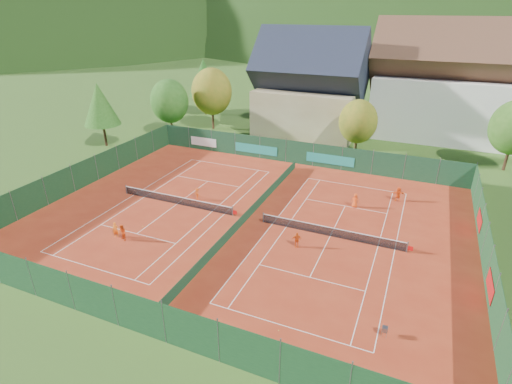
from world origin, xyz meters
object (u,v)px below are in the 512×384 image
(player_left_near, at_px, (115,230))
(hotel_block_a, at_px, (445,88))
(chalet, at_px, (310,91))
(player_right_far_b, at_px, (398,194))
(player_left_far, at_px, (197,194))
(ball_hopper, at_px, (385,329))
(player_right_near, at_px, (297,240))
(player_right_far_a, at_px, (355,200))
(player_left_mid, at_px, (122,233))

(player_left_near, bearing_deg, hotel_block_a, 30.26)
(chalet, bearing_deg, player_right_far_b, -52.10)
(player_left_far, height_order, player_right_far_b, player_right_far_b)
(ball_hopper, height_order, player_right_near, player_right_near)
(player_left_near, relative_size, player_right_near, 1.01)
(player_left_near, bearing_deg, chalet, 50.90)
(hotel_block_a, distance_m, player_right_far_a, 31.03)
(chalet, relative_size, player_left_far, 12.62)
(ball_hopper, relative_size, player_left_mid, 0.53)
(ball_hopper, relative_size, player_right_far_a, 0.53)
(chalet, bearing_deg, player_left_far, -97.30)
(player_left_mid, bearing_deg, hotel_block_a, 82.48)
(ball_hopper, xyz_separation_m, player_left_far, (-20.46, 12.08, 0.09))
(player_left_mid, bearing_deg, player_right_near, 40.89)
(player_left_far, bearing_deg, player_left_mid, 103.77)
(chalet, distance_m, player_left_far, 29.03)
(hotel_block_a, bearing_deg, chalet, -162.47)
(hotel_block_a, distance_m, ball_hopper, 46.81)
(player_left_far, bearing_deg, hotel_block_a, -99.23)
(player_right_near, height_order, player_right_far_a, player_right_far_a)
(hotel_block_a, bearing_deg, player_right_far_a, -103.54)
(hotel_block_a, relative_size, player_left_near, 15.19)
(player_left_far, distance_m, player_right_far_b, 20.92)
(player_left_mid, relative_size, player_right_near, 1.07)
(chalet, distance_m, ball_hopper, 44.07)
(player_left_mid, distance_m, player_right_far_b, 27.44)
(chalet, xyz_separation_m, player_right_near, (8.77, -32.79, -5.92))
(chalet, relative_size, hotel_block_a, 0.75)
(hotel_block_a, height_order, player_right_far_b, hotel_block_a)
(player_right_far_b, bearing_deg, player_left_mid, 22.17)
(player_left_far, height_order, player_right_far_a, player_right_far_a)
(player_left_far, height_order, player_right_near, player_right_near)
(ball_hopper, relative_size, player_right_near, 0.57)
(player_left_near, bearing_deg, player_right_far_b, 8.58)
(player_right_near, height_order, player_right_far_b, player_right_far_b)
(player_right_far_a, bearing_deg, player_left_mid, 40.37)
(hotel_block_a, relative_size, player_left_mid, 14.32)
(player_left_far, distance_m, player_right_near, 13.21)
(chalet, xyz_separation_m, player_right_far_a, (11.90, -23.47, -5.87))
(hotel_block_a, relative_size, player_right_far_b, 14.00)
(player_right_far_a, distance_m, player_right_far_b, 5.03)
(player_left_mid, bearing_deg, player_left_far, 101.13)
(player_left_mid, xyz_separation_m, player_right_near, (14.15, 4.95, -0.05))
(ball_hopper, xyz_separation_m, player_right_near, (-8.08, 7.47, 0.15))
(hotel_block_a, bearing_deg, player_left_far, -123.49)
(chalet, distance_m, hotel_block_a, 19.94)
(player_left_near, height_order, player_right_far_a, player_right_far_a)
(chalet, bearing_deg, ball_hopper, -67.29)
(player_left_mid, height_order, player_right_near, player_left_mid)
(ball_hopper, bearing_deg, player_right_far_b, 93.20)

